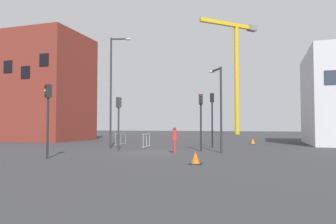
{
  "coord_description": "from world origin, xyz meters",
  "views": [
    {
      "loc": [
        6.96,
        -18.56,
        1.71
      ],
      "look_at": [
        0.0,
        3.85,
        2.73
      ],
      "focal_mm": 33.55,
      "sensor_mm": 36.0,
      "label": 1
    }
  ],
  "objects_px": {
    "traffic_light_far": "(212,111)",
    "pedestrian_walking": "(175,138)",
    "construction_crane": "(236,62)",
    "traffic_cone_striped": "(253,141)",
    "streetlamp_short": "(219,101)",
    "traffic_cone_on_verge": "(195,158)",
    "traffic_light_crosswalk": "(201,113)",
    "traffic_light_corner": "(119,115)",
    "traffic_light_near": "(48,108)",
    "streetlamp_tall": "(113,85)"
  },
  "relations": [
    {
      "from": "pedestrian_walking",
      "to": "traffic_light_far",
      "type": "bearing_deg",
      "value": 76.84
    },
    {
      "from": "traffic_light_corner",
      "to": "traffic_light_far",
      "type": "relative_size",
      "value": 0.85
    },
    {
      "from": "traffic_light_crosswalk",
      "to": "traffic_light_far",
      "type": "relative_size",
      "value": 0.9
    },
    {
      "from": "traffic_light_corner",
      "to": "traffic_light_near",
      "type": "relative_size",
      "value": 0.94
    },
    {
      "from": "traffic_cone_on_verge",
      "to": "streetlamp_tall",
      "type": "bearing_deg",
      "value": 137.12
    },
    {
      "from": "traffic_light_corner",
      "to": "pedestrian_walking",
      "type": "height_order",
      "value": "traffic_light_corner"
    },
    {
      "from": "traffic_light_corner",
      "to": "pedestrian_walking",
      "type": "xyz_separation_m",
      "value": [
        4.11,
        -0.55,
        -1.52
      ]
    },
    {
      "from": "streetlamp_tall",
      "to": "traffic_light_crosswalk",
      "type": "height_order",
      "value": "streetlamp_tall"
    },
    {
      "from": "traffic_light_far",
      "to": "pedestrian_walking",
      "type": "xyz_separation_m",
      "value": [
        -1.39,
        -5.95,
        -1.91
      ]
    },
    {
      "from": "streetlamp_short",
      "to": "traffic_cone_striped",
      "type": "height_order",
      "value": "streetlamp_short"
    },
    {
      "from": "streetlamp_short",
      "to": "traffic_light_near",
      "type": "distance_m",
      "value": 10.27
    },
    {
      "from": "traffic_light_far",
      "to": "traffic_cone_on_verge",
      "type": "bearing_deg",
      "value": -84.68
    },
    {
      "from": "traffic_light_far",
      "to": "traffic_light_crosswalk",
      "type": "bearing_deg",
      "value": -91.75
    },
    {
      "from": "streetlamp_short",
      "to": "traffic_light_crosswalk",
      "type": "distance_m",
      "value": 1.69
    },
    {
      "from": "traffic_light_near",
      "to": "traffic_light_crosswalk",
      "type": "bearing_deg",
      "value": 45.88
    },
    {
      "from": "construction_crane",
      "to": "pedestrian_walking",
      "type": "relative_size",
      "value": 13.46
    },
    {
      "from": "construction_crane",
      "to": "traffic_light_far",
      "type": "distance_m",
      "value": 39.08
    },
    {
      "from": "traffic_light_corner",
      "to": "traffic_cone_striped",
      "type": "distance_m",
      "value": 13.93
    },
    {
      "from": "streetlamp_short",
      "to": "traffic_cone_on_verge",
      "type": "height_order",
      "value": "streetlamp_short"
    },
    {
      "from": "traffic_light_crosswalk",
      "to": "traffic_cone_striped",
      "type": "relative_size",
      "value": 6.98
    },
    {
      "from": "traffic_light_crosswalk",
      "to": "traffic_cone_on_verge",
      "type": "distance_m",
      "value": 7.47
    },
    {
      "from": "construction_crane",
      "to": "traffic_light_crosswalk",
      "type": "relative_size",
      "value": 5.73
    },
    {
      "from": "traffic_light_corner",
      "to": "traffic_light_far",
      "type": "xyz_separation_m",
      "value": [
        5.5,
        5.4,
        0.39
      ]
    },
    {
      "from": "traffic_light_near",
      "to": "streetlamp_short",
      "type": "bearing_deg",
      "value": 37.61
    },
    {
      "from": "construction_crane",
      "to": "traffic_cone_on_verge",
      "type": "distance_m",
      "value": 50.34
    },
    {
      "from": "traffic_light_near",
      "to": "traffic_cone_striped",
      "type": "xyz_separation_m",
      "value": [
        9.77,
        16.41,
        -2.36
      ]
    },
    {
      "from": "construction_crane",
      "to": "traffic_light_crosswalk",
      "type": "xyz_separation_m",
      "value": [
        1.2,
        -41.34,
        -11.54
      ]
    },
    {
      "from": "streetlamp_short",
      "to": "traffic_cone_striped",
      "type": "xyz_separation_m",
      "value": [
        1.66,
        10.16,
        -3.03
      ]
    },
    {
      "from": "streetlamp_tall",
      "to": "pedestrian_walking",
      "type": "height_order",
      "value": "streetlamp_tall"
    },
    {
      "from": "traffic_cone_on_verge",
      "to": "traffic_light_near",
      "type": "bearing_deg",
      "value": 179.79
    },
    {
      "from": "traffic_light_crosswalk",
      "to": "traffic_cone_striped",
      "type": "xyz_separation_m",
      "value": [
        3.01,
        9.44,
        -2.33
      ]
    },
    {
      "from": "traffic_light_corner",
      "to": "traffic_cone_on_verge",
      "type": "height_order",
      "value": "traffic_light_corner"
    },
    {
      "from": "construction_crane",
      "to": "traffic_cone_striped",
      "type": "height_order",
      "value": "construction_crane"
    },
    {
      "from": "traffic_light_far",
      "to": "traffic_cone_on_verge",
      "type": "distance_m",
      "value": 11.3
    },
    {
      "from": "traffic_light_corner",
      "to": "traffic_light_crosswalk",
      "type": "relative_size",
      "value": 0.95
    },
    {
      "from": "traffic_cone_striped",
      "to": "traffic_cone_on_verge",
      "type": "bearing_deg",
      "value": -96.5
    },
    {
      "from": "streetlamp_tall",
      "to": "traffic_light_near",
      "type": "height_order",
      "value": "streetlamp_tall"
    },
    {
      "from": "streetlamp_tall",
      "to": "traffic_light_crosswalk",
      "type": "xyz_separation_m",
      "value": [
        6.75,
        -0.33,
        -2.21
      ]
    },
    {
      "from": "streetlamp_short",
      "to": "traffic_light_corner",
      "type": "distance_m",
      "value": 6.82
    },
    {
      "from": "streetlamp_tall",
      "to": "traffic_cone_striped",
      "type": "distance_m",
      "value": 14.11
    },
    {
      "from": "traffic_light_near",
      "to": "traffic_light_crosswalk",
      "type": "xyz_separation_m",
      "value": [
        6.76,
        6.97,
        -0.03
      ]
    },
    {
      "from": "traffic_light_corner",
      "to": "traffic_cone_striped",
      "type": "height_order",
      "value": "traffic_light_corner"
    },
    {
      "from": "traffic_light_crosswalk",
      "to": "pedestrian_walking",
      "type": "distance_m",
      "value": 2.89
    },
    {
      "from": "streetlamp_tall",
      "to": "streetlamp_short",
      "type": "relative_size",
      "value": 1.53
    },
    {
      "from": "streetlamp_short",
      "to": "traffic_light_far",
      "type": "bearing_deg",
      "value": 104.82
    },
    {
      "from": "traffic_light_near",
      "to": "traffic_cone_on_verge",
      "type": "relative_size",
      "value": 7.07
    },
    {
      "from": "construction_crane",
      "to": "traffic_cone_striped",
      "type": "xyz_separation_m",
      "value": [
        4.21,
        -31.9,
        -13.87
      ]
    },
    {
      "from": "traffic_light_corner",
      "to": "traffic_cone_on_verge",
      "type": "bearing_deg",
      "value": -40.39
    },
    {
      "from": "pedestrian_walking",
      "to": "traffic_cone_striped",
      "type": "relative_size",
      "value": 2.97
    },
    {
      "from": "construction_crane",
      "to": "pedestrian_walking",
      "type": "bearing_deg",
      "value": -90.1
    }
  ]
}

